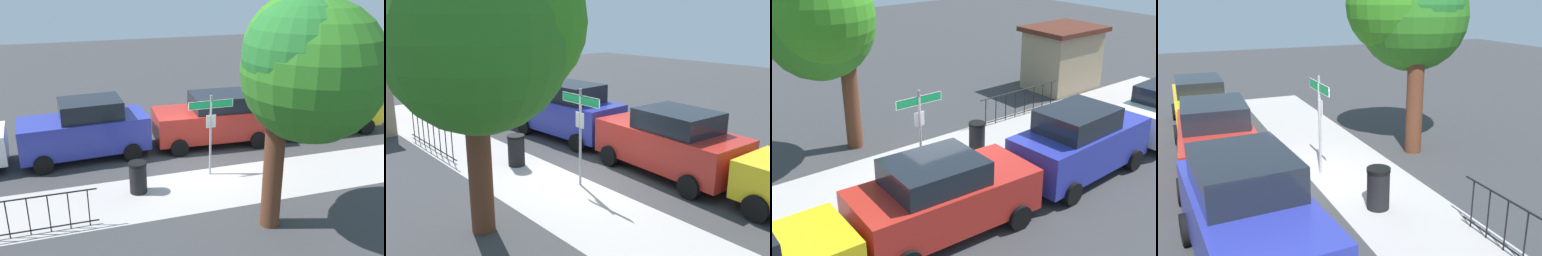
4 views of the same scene
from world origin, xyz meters
The scene contains 9 objects.
ground_plane centered at (0.00, 0.00, 0.00)m, with size 60.00×60.00×0.00m, color #38383A.
sidewalk_strip centered at (2.00, 1.30, 0.00)m, with size 24.00×2.60×0.00m, color #ABA4A2.
street_sign centered at (-0.19, 0.40, 1.91)m, with size 1.47×0.07×2.70m.
shade_tree centered at (-1.36, 3.71, 4.27)m, with size 3.41×3.77×5.93m.
car_yellow centered at (-6.05, -2.11, 0.92)m, with size 4.73×2.09×1.81m.
car_red centered at (-1.25, -2.16, 0.98)m, with size 4.58×2.29×1.97m.
car_blue centered at (3.55, -2.22, 1.05)m, with size 4.50×2.25×2.13m.
iron_fence centered at (5.56, 2.30, 0.56)m, with size 3.94×0.04×1.07m.
trash_bin centered at (2.28, 0.90, 0.49)m, with size 0.55×0.55×0.98m.
Camera 4 is at (10.45, -3.35, 4.68)m, focal length 41.30 mm.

